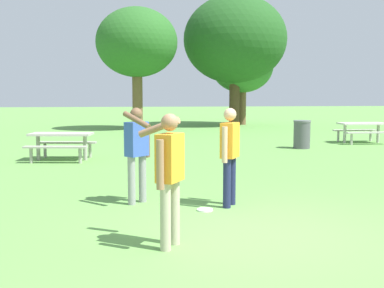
# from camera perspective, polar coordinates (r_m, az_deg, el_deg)

# --- Properties ---
(ground_plane) EXTENTS (120.00, 120.00, 0.00)m
(ground_plane) POSITION_cam_1_polar(r_m,az_deg,el_deg) (6.44, 8.40, -10.90)
(ground_plane) COLOR #609947
(person_thrower) EXTENTS (0.38, 0.54, 1.64)m
(person_thrower) POSITION_cam_1_polar(r_m,az_deg,el_deg) (7.83, 4.57, -0.76)
(person_thrower) COLOR #1E234C
(person_thrower) RESTS_ON ground
(person_catcher) EXTENTS (0.57, 0.81, 1.64)m
(person_catcher) POSITION_cam_1_polar(r_m,az_deg,el_deg) (5.72, -2.81, -3.11)
(person_catcher) COLOR #B7AD93
(person_catcher) RESTS_ON ground
(person_bystander) EXTENTS (0.47, 0.84, 1.64)m
(person_bystander) POSITION_cam_1_polar(r_m,az_deg,el_deg) (8.06, -6.62, -0.45)
(person_bystander) COLOR gray
(person_bystander) RESTS_ON ground
(frisbee) EXTENTS (0.26, 0.26, 0.03)m
(frisbee) POSITION_cam_1_polar(r_m,az_deg,el_deg) (7.68, 1.57, -7.94)
(frisbee) COLOR white
(frisbee) RESTS_ON ground
(picnic_table_near) EXTENTS (1.87, 1.63, 0.77)m
(picnic_table_near) POSITION_cam_1_polar(r_m,az_deg,el_deg) (13.75, -15.47, 0.42)
(picnic_table_near) COLOR #B2ADA3
(picnic_table_near) RESTS_ON ground
(picnic_table_far) EXTENTS (1.71, 1.43, 0.77)m
(picnic_table_far) POSITION_cam_1_polar(r_m,az_deg,el_deg) (19.01, 19.78, 1.81)
(picnic_table_far) COLOR beige
(picnic_table_far) RESTS_ON ground
(trash_can_beside_table) EXTENTS (0.59, 0.59, 0.96)m
(trash_can_beside_table) POSITION_cam_1_polar(r_m,az_deg,el_deg) (16.56, 13.11, 1.15)
(trash_can_beside_table) COLOR #515156
(trash_can_beside_table) RESTS_ON ground
(tree_tall_left) EXTENTS (4.16, 4.16, 6.23)m
(tree_tall_left) POSITION_cam_1_polar(r_m,az_deg,el_deg) (24.78, -6.67, 12.00)
(tree_tall_left) COLOR brown
(tree_tall_left) RESTS_ON ground
(tree_broad_center) EXTENTS (5.89, 5.89, 7.44)m
(tree_broad_center) POSITION_cam_1_polar(r_m,az_deg,el_deg) (27.77, 5.20, 12.40)
(tree_broad_center) COLOR #4C3823
(tree_broad_center) RESTS_ON ground
(tree_far_right) EXTENTS (3.69, 3.69, 5.04)m
(tree_far_right) POSITION_cam_1_polar(r_m,az_deg,el_deg) (28.60, 6.08, 9.25)
(tree_far_right) COLOR brown
(tree_far_right) RESTS_ON ground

